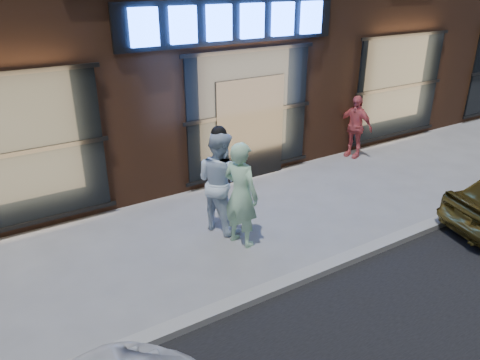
% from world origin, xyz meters
% --- Properties ---
extents(ground, '(90.00, 90.00, 0.00)m').
position_xyz_m(ground, '(0.00, 0.00, 0.00)').
color(ground, slate).
rests_on(ground, ground).
extents(curb, '(60.00, 0.25, 0.12)m').
position_xyz_m(curb, '(0.00, 0.00, 0.06)').
color(curb, gray).
rests_on(curb, ground).
extents(man_bowtie, '(0.67, 0.82, 1.94)m').
position_xyz_m(man_bowtie, '(-1.77, 1.50, 0.97)').
color(man_bowtie, '#AEE5B8').
rests_on(man_bowtie, ground).
extents(man_cap, '(0.99, 1.13, 1.95)m').
position_xyz_m(man_cap, '(-1.81, 2.18, 0.98)').
color(man_cap, white).
rests_on(man_cap, ground).
extents(passerby, '(0.66, 1.04, 1.65)m').
position_xyz_m(passerby, '(3.14, 3.67, 0.83)').
color(passerby, '#D9595C').
rests_on(passerby, ground).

